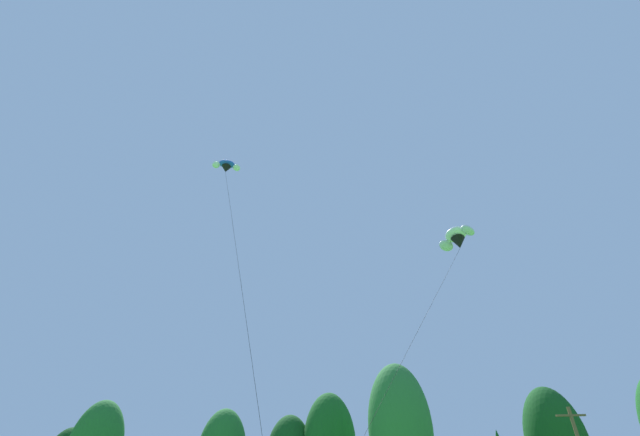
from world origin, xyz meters
name	(u,v)px	position (x,y,z in m)	size (l,w,h in m)	color
treeline_tree_g	(400,429)	(2.75, 47.99, 8.59)	(5.63, 5.63, 14.18)	#472D19
parafoil_kite_high_blue_white	(226,167)	(-9.35, 28.81, 23.19)	(7.79, 8.96, 22.17)	blue
parafoil_kite_mid_white	(457,238)	(6.77, 31.87, 17.83)	(10.06, 11.55, 16.98)	white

